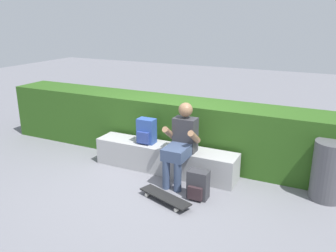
# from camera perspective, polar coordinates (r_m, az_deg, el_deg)

# --- Properties ---
(ground_plane) EXTENTS (24.00, 24.00, 0.00)m
(ground_plane) POSITION_cam_1_polar(r_m,az_deg,el_deg) (5.42, -2.39, -8.78)
(ground_plane) COLOR slate
(bench_main) EXTENTS (2.33, 0.43, 0.43)m
(bench_main) POSITION_cam_1_polar(r_m,az_deg,el_deg) (5.64, -0.53, -5.24)
(bench_main) COLOR #9C9C9C
(bench_main) RESTS_ON ground
(person_skater) EXTENTS (0.49, 0.62, 1.18)m
(person_skater) POSITION_cam_1_polar(r_m,az_deg,el_deg) (5.17, 2.15, -2.49)
(person_skater) COLOR #333338
(person_skater) RESTS_ON ground
(skateboard_near_person) EXTENTS (0.82, 0.45, 0.09)m
(skateboard_near_person) POSITION_cam_1_polar(r_m,az_deg,el_deg) (4.82, -0.50, -11.35)
(skateboard_near_person) COLOR black
(skateboard_near_person) RESTS_ON ground
(backpack_on_bench) EXTENTS (0.28, 0.23, 0.40)m
(backpack_on_bench) POSITION_cam_1_polar(r_m,az_deg,el_deg) (5.64, -3.52, -0.87)
(backpack_on_bench) COLOR #2D4C99
(backpack_on_bench) RESTS_ON bench_main
(backpack_on_ground) EXTENTS (0.28, 0.23, 0.40)m
(backpack_on_ground) POSITION_cam_1_polar(r_m,az_deg,el_deg) (4.87, 4.85, -9.48)
(backpack_on_ground) COLOR #333338
(backpack_on_ground) RESTS_ON ground
(hedge_row) EXTENTS (6.14, 0.75, 1.02)m
(hedge_row) POSITION_cam_1_polar(r_m,az_deg,el_deg) (6.29, -1.30, 0.03)
(hedge_row) COLOR #2B5319
(hedge_row) RESTS_ON ground
(trash_bin) EXTENTS (0.45, 0.45, 0.82)m
(trash_bin) POSITION_cam_1_polar(r_m,az_deg,el_deg) (5.22, 24.55, -6.59)
(trash_bin) COLOR #4C4C51
(trash_bin) RESTS_ON ground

